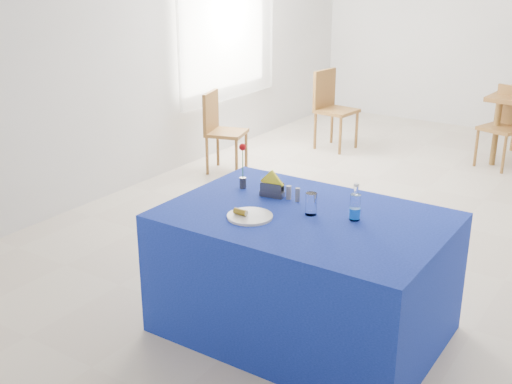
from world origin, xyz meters
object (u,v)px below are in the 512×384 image
chair_win_a (220,126)px  chair_win_b (331,104)px  water_bottle (355,208)px  plate (250,216)px  chair_bg_left (506,121)px  blue_table (304,273)px

chair_win_a → chair_win_b: chair_win_b is taller
water_bottle → plate: bearing=-149.5°
chair_bg_left → blue_table: bearing=-74.6°
blue_table → chair_win_b: bearing=115.0°
blue_table → chair_win_a: chair_win_a is taller
plate → chair_win_a: size_ratio=0.31×
water_bottle → chair_bg_left: (-0.09, 4.00, -0.33)m
chair_bg_left → chair_win_a: 3.07m
chair_bg_left → water_bottle: bearing=-70.8°
blue_table → chair_bg_left: bearing=87.4°
blue_table → chair_bg_left: chair_bg_left is taller
chair_bg_left → plate: bearing=-77.6°
chair_win_b → plate: bearing=-152.5°
chair_bg_left → chair_win_b: chair_win_b is taller
blue_table → chair_bg_left: size_ratio=1.85×
blue_table → water_bottle: (0.27, 0.08, 0.45)m
chair_bg_left → chair_win_a: (-2.46, -1.84, -0.01)m
plate → chair_win_b: bearing=110.8°
chair_win_b → water_bottle: bearing=-144.4°
water_bottle → chair_bg_left: water_bottle is taller
blue_table → water_bottle: 0.53m
water_bottle → chair_win_a: size_ratio=0.25×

